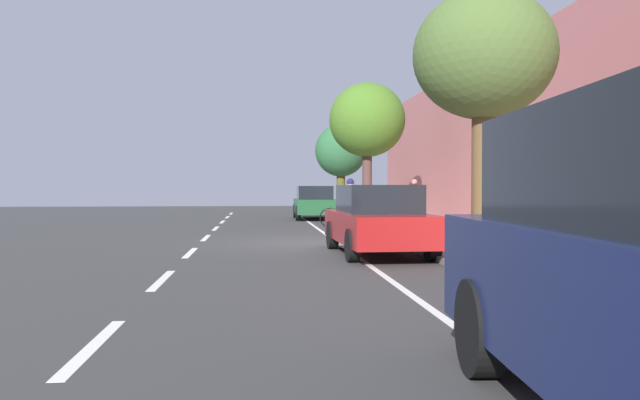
{
  "coord_description": "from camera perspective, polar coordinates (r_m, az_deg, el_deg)",
  "views": [
    {
      "loc": [
        -1.45,
        -16.79,
        1.48
      ],
      "look_at": [
        0.67,
        5.3,
        1.02
      ],
      "focal_mm": 35.78,
      "sensor_mm": 36.0,
      "label": 1
    }
  ],
  "objects": [
    {
      "name": "ground",
      "position": [
        16.92,
        -0.56,
        -3.84
      ],
      "size": [
        64.76,
        64.76,
        0.0
      ],
      "primitive_type": "plane",
      "color": "#363636"
    },
    {
      "name": "sidewalk",
      "position": [
        17.75,
        12.9,
        -3.43
      ],
      "size": [
        3.93,
        40.48,
        0.12
      ],
      "primitive_type": "cube",
      "color": "#AA988B",
      "rests_on": "ground"
    },
    {
      "name": "curb_edge",
      "position": [
        17.22,
        6.41,
        -3.55
      ],
      "size": [
        0.16,
        40.48,
        0.12
      ],
      "primitive_type": "cube",
      "color": "gray",
      "rests_on": "ground"
    },
    {
      "name": "lane_stripe_centre",
      "position": [
        16.69,
        -10.76,
        -3.91
      ],
      "size": [
        0.14,
        40.0,
        0.01
      ],
      "color": "white",
      "rests_on": "ground"
    },
    {
      "name": "lane_stripe_bike_edge",
      "position": [
        16.98,
        1.54,
        -3.8
      ],
      "size": [
        0.12,
        40.48,
        0.01
      ],
      "primitive_type": "cube",
      "color": "white",
      "rests_on": "ground"
    },
    {
      "name": "building_facade",
      "position": [
        18.57,
        19.48,
        5.68
      ],
      "size": [
        0.5,
        40.48,
        5.92
      ],
      "primitive_type": "cube",
      "color": "#BC6A69",
      "rests_on": "ground"
    },
    {
      "name": "parked_sedan_red_second",
      "position": [
        13.99,
        5.21,
        -1.8
      ],
      "size": [
        1.94,
        4.45,
        1.52
      ],
      "color": "maroon",
      "rests_on": "ground"
    },
    {
      "name": "parked_sedan_green_mid",
      "position": [
        29.2,
        -0.49,
        -0.24
      ],
      "size": [
        1.89,
        4.43,
        1.52
      ],
      "color": "#1E512D",
      "rests_on": "ground"
    },
    {
      "name": "bicycle_at_curb",
      "position": [
        23.33,
        2.1,
        -1.53
      ],
      "size": [
        1.74,
        0.46,
        0.76
      ],
      "color": "black",
      "rests_on": "ground"
    },
    {
      "name": "cyclist_with_backpack",
      "position": [
        22.89,
        2.81,
        0.22
      ],
      "size": [
        0.43,
        0.62,
        1.79
      ],
      "color": "#C6B284",
      "rests_on": "ground"
    },
    {
      "name": "street_tree_near_cyclist",
      "position": [
        12.95,
        14.47,
        12.13
      ],
      "size": [
        2.74,
        2.74,
        5.15
      ],
      "color": "brown",
      "rests_on": "sidewalk"
    },
    {
      "name": "street_tree_mid_block",
      "position": [
        25.78,
        4.24,
        7.07
      ],
      "size": [
        3.04,
        3.04,
        5.53
      ],
      "color": "#4C3330",
      "rests_on": "sidewalk"
    },
    {
      "name": "street_tree_far_end",
      "position": [
        33.82,
        1.88,
        4.37
      ],
      "size": [
        2.73,
        2.73,
        4.67
      ],
      "color": "#514C1E",
      "rests_on": "sidewalk"
    },
    {
      "name": "pedestrian_on_phone",
      "position": [
        24.67,
        8.44,
        0.2
      ],
      "size": [
        0.32,
        0.6,
        1.65
      ],
      "color": "black",
      "rests_on": "sidewalk"
    },
    {
      "name": "fire_hydrant",
      "position": [
        18.67,
        6.8,
        -1.68
      ],
      "size": [
        0.22,
        0.22,
        0.84
      ],
      "color": "red",
      "rests_on": "sidewalk"
    }
  ]
}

